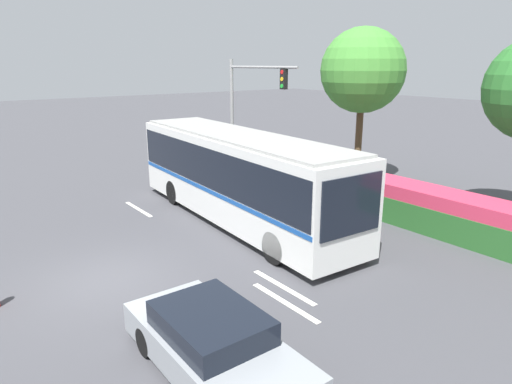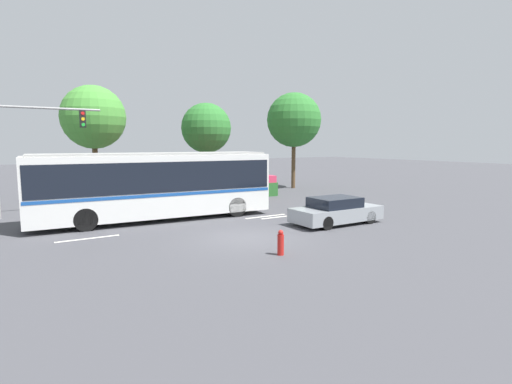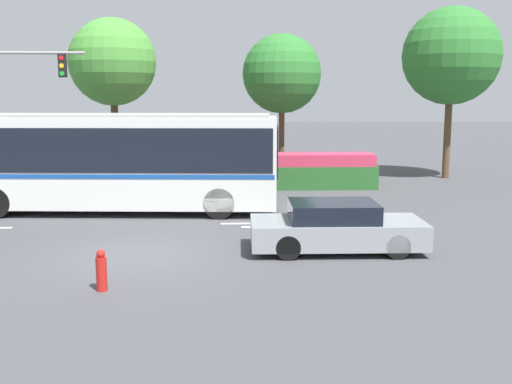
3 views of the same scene
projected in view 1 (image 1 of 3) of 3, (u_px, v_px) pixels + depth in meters
ground_plane at (111, 280)px, 12.38m from camera, size 140.00×140.00×0.00m
city_bus at (238, 172)px, 16.61m from camera, size 11.58×3.28×3.29m
sedan_foreground at (214, 344)px, 8.55m from camera, size 4.38×1.88×1.26m
traffic_light_pole at (247, 101)px, 22.56m from camera, size 5.10×0.24×5.93m
flowering_hedge at (436, 211)px, 15.93m from camera, size 10.40×1.53×1.46m
street_tree_left at (363, 71)px, 21.38m from camera, size 4.00×4.00×7.39m
lane_stripe_near at (285, 302)px, 11.24m from camera, size 2.40×0.16×0.01m
lane_stripe_mid at (283, 287)px, 12.00m from camera, size 2.40×0.16×0.01m
lane_stripe_far at (139, 209)px, 18.40m from camera, size 2.40×0.16×0.01m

